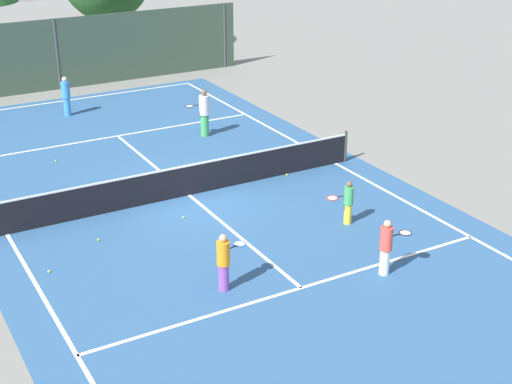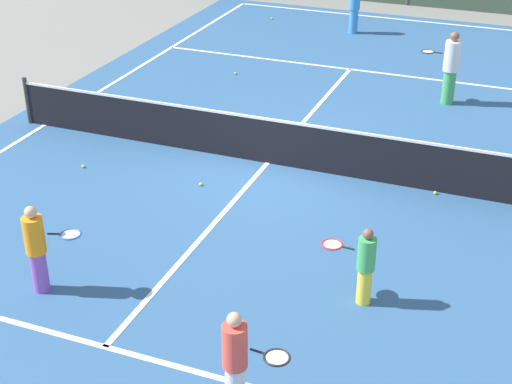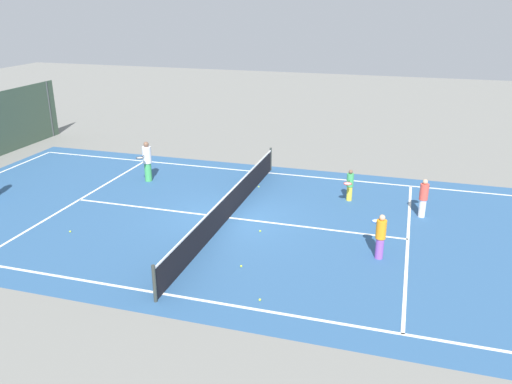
{
  "view_description": "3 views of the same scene",
  "coord_description": "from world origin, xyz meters",
  "px_view_note": "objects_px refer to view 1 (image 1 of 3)",
  "views": [
    {
      "loc": [
        -8.55,
        -19.27,
        9.19
      ],
      "look_at": [
        0.99,
        -2.45,
        0.82
      ],
      "focal_mm": 52.1,
      "sensor_mm": 36.0,
      "label": 1
    },
    {
      "loc": [
        5.1,
        -13.57,
        6.95
      ],
      "look_at": [
        0.67,
        -2.36,
        0.6
      ],
      "focal_mm": 54.36,
      "sensor_mm": 36.0,
      "label": 2
    },
    {
      "loc": [
        -16.59,
        -6.0,
        7.63
      ],
      "look_at": [
        0.75,
        -0.82,
        0.84
      ],
      "focal_mm": 36.33,
      "sensor_mm": 36.0,
      "label": 3
    }
  ],
  "objects_px": {
    "player_0": "(204,112)",
    "player_4": "(348,202)",
    "player_3": "(386,246)",
    "tennis_ball_1": "(287,175)",
    "tennis_ball_0": "(56,161)",
    "player_2": "(224,261)",
    "tennis_ball_4": "(49,271)",
    "tennis_ball_3": "(98,240)",
    "tennis_ball_2": "(183,218)",
    "player_1": "(66,96)"
  },
  "relations": [
    {
      "from": "tennis_ball_2",
      "to": "player_0",
      "type": "bearing_deg",
      "value": 59.17
    },
    {
      "from": "player_3",
      "to": "tennis_ball_4",
      "type": "bearing_deg",
      "value": 150.11
    },
    {
      "from": "player_2",
      "to": "tennis_ball_2",
      "type": "xyz_separation_m",
      "value": [
        0.78,
        4.09,
        -0.73
      ]
    },
    {
      "from": "player_0",
      "to": "player_4",
      "type": "relative_size",
      "value": 1.39
    },
    {
      "from": "tennis_ball_1",
      "to": "player_2",
      "type": "bearing_deg",
      "value": -133.32
    },
    {
      "from": "tennis_ball_2",
      "to": "tennis_ball_3",
      "type": "height_order",
      "value": "same"
    },
    {
      "from": "player_2",
      "to": "player_4",
      "type": "bearing_deg",
      "value": 17.86
    },
    {
      "from": "player_2",
      "to": "tennis_ball_2",
      "type": "relative_size",
      "value": 22.32
    },
    {
      "from": "player_3",
      "to": "tennis_ball_2",
      "type": "distance_m",
      "value": 6.22
    },
    {
      "from": "player_2",
      "to": "tennis_ball_0",
      "type": "height_order",
      "value": "player_2"
    },
    {
      "from": "tennis_ball_2",
      "to": "player_3",
      "type": "bearing_deg",
      "value": -60.61
    },
    {
      "from": "tennis_ball_2",
      "to": "player_2",
      "type": "bearing_deg",
      "value": -100.73
    },
    {
      "from": "player_1",
      "to": "player_3",
      "type": "distance_m",
      "value": 16.99
    },
    {
      "from": "tennis_ball_3",
      "to": "player_2",
      "type": "bearing_deg",
      "value": -65.35
    },
    {
      "from": "player_4",
      "to": "tennis_ball_1",
      "type": "height_order",
      "value": "player_4"
    },
    {
      "from": "player_3",
      "to": "player_4",
      "type": "bearing_deg",
      "value": 72.62
    },
    {
      "from": "player_4",
      "to": "tennis_ball_4",
      "type": "relative_size",
      "value": 19.49
    },
    {
      "from": "player_2",
      "to": "tennis_ball_4",
      "type": "xyz_separation_m",
      "value": [
        -3.43,
        2.87,
        -0.73
      ]
    },
    {
      "from": "player_0",
      "to": "player_1",
      "type": "relative_size",
      "value": 1.11
    },
    {
      "from": "player_1",
      "to": "tennis_ball_0",
      "type": "xyz_separation_m",
      "value": [
        -1.91,
        -5.02,
        -0.79
      ]
    },
    {
      "from": "player_0",
      "to": "player_3",
      "type": "distance_m",
      "value": 11.66
    },
    {
      "from": "tennis_ball_3",
      "to": "tennis_ball_4",
      "type": "height_order",
      "value": "same"
    },
    {
      "from": "player_1",
      "to": "player_4",
      "type": "bearing_deg",
      "value": -74.26
    },
    {
      "from": "player_3",
      "to": "tennis_ball_0",
      "type": "distance_m",
      "value": 12.72
    },
    {
      "from": "tennis_ball_3",
      "to": "tennis_ball_4",
      "type": "xyz_separation_m",
      "value": [
        -1.63,
        -1.06,
        0.0
      ]
    },
    {
      "from": "player_4",
      "to": "tennis_ball_4",
      "type": "height_order",
      "value": "player_4"
    },
    {
      "from": "tennis_ball_0",
      "to": "player_4",
      "type": "bearing_deg",
      "value": -56.76
    },
    {
      "from": "player_3",
      "to": "tennis_ball_0",
      "type": "xyz_separation_m",
      "value": [
        -4.96,
        11.7,
        -0.73
      ]
    },
    {
      "from": "player_2",
      "to": "player_4",
      "type": "distance_m",
      "value": 4.92
    },
    {
      "from": "player_3",
      "to": "tennis_ball_3",
      "type": "bearing_deg",
      "value": 137.05
    },
    {
      "from": "player_1",
      "to": "player_4",
      "type": "distance_m",
      "value": 14.46
    },
    {
      "from": "player_2",
      "to": "tennis_ball_2",
      "type": "height_order",
      "value": "player_2"
    },
    {
      "from": "player_0",
      "to": "player_4",
      "type": "height_order",
      "value": "player_0"
    },
    {
      "from": "player_2",
      "to": "tennis_ball_1",
      "type": "bearing_deg",
      "value": 46.68
    },
    {
      "from": "player_3",
      "to": "tennis_ball_1",
      "type": "relative_size",
      "value": 22.33
    },
    {
      "from": "player_1",
      "to": "player_2",
      "type": "bearing_deg",
      "value": -92.81
    },
    {
      "from": "tennis_ball_2",
      "to": "tennis_ball_4",
      "type": "distance_m",
      "value": 4.38
    },
    {
      "from": "player_3",
      "to": "tennis_ball_1",
      "type": "xyz_separation_m",
      "value": [
        1.3,
        6.71,
        -0.73
      ]
    },
    {
      "from": "player_1",
      "to": "tennis_ball_2",
      "type": "xyz_separation_m",
      "value": [
        0.02,
        -11.33,
        -0.79
      ]
    },
    {
      "from": "player_0",
      "to": "tennis_ball_0",
      "type": "xyz_separation_m",
      "value": [
        -5.67,
        0.06,
        -0.89
      ]
    },
    {
      "from": "player_2",
      "to": "tennis_ball_1",
      "type": "distance_m",
      "value": 7.48
    },
    {
      "from": "player_0",
      "to": "tennis_ball_0",
      "type": "relative_size",
      "value": 27.18
    },
    {
      "from": "tennis_ball_2",
      "to": "tennis_ball_3",
      "type": "relative_size",
      "value": 1.0
    },
    {
      "from": "player_0",
      "to": "tennis_ball_1",
      "type": "relative_size",
      "value": 27.18
    },
    {
      "from": "player_4",
      "to": "tennis_ball_3",
      "type": "relative_size",
      "value": 19.49
    },
    {
      "from": "player_0",
      "to": "tennis_ball_2",
      "type": "distance_m",
      "value": 7.35
    },
    {
      "from": "player_2",
      "to": "tennis_ball_3",
      "type": "bearing_deg",
      "value": 114.65
    },
    {
      "from": "player_0",
      "to": "tennis_ball_1",
      "type": "bearing_deg",
      "value": -83.1
    },
    {
      "from": "player_2",
      "to": "tennis_ball_4",
      "type": "bearing_deg",
      "value": 140.07
    },
    {
      "from": "player_4",
      "to": "tennis_ball_4",
      "type": "bearing_deg",
      "value": 170.44
    }
  ]
}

